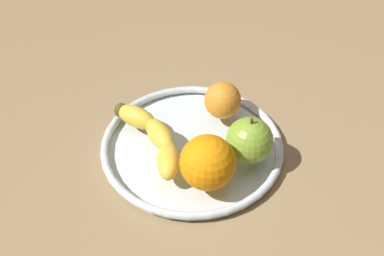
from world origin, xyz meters
TOP-DOWN VIEW (x-y plane):
  - ground_plane at (0.00, 0.00)cm, footprint 137.56×137.56cm
  - fruit_bowl at (0.00, 0.00)cm, footprint 28.60×28.60cm
  - banana at (1.84, 5.71)cm, footprint 18.65×8.00cm
  - apple at (-5.92, -6.77)cm, footprint 7.03×7.03cm
  - orange_front_right at (4.36, -6.89)cm, footprint 6.02×6.02cm
  - orange_back_right at (-8.22, 0.73)cm, footprint 7.93×7.93cm

SIDE VIEW (x-z plane):
  - ground_plane at x=0.00cm, z-range -4.00..0.00cm
  - fruit_bowl at x=0.00cm, z-range 0.02..1.82cm
  - banana at x=1.84cm, z-range 1.80..5.14cm
  - orange_front_right at x=4.36cm, z-range 1.80..7.82cm
  - apple at x=-5.92cm, z-range 1.40..9.23cm
  - orange_back_right at x=-8.22cm, z-range 1.80..9.73cm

